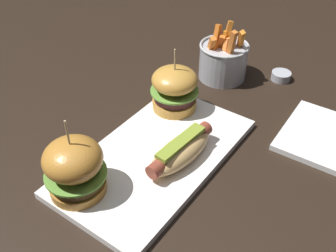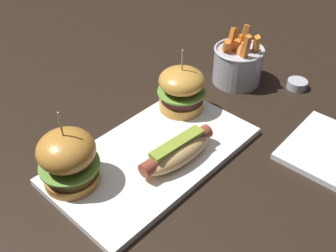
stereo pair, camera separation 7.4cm
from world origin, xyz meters
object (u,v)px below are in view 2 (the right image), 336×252
at_px(platter_main, 154,155).
at_px(slider_right, 182,89).
at_px(slider_left, 68,158).
at_px(hot_dog, 177,151).
at_px(fries_bucket, 238,64).
at_px(sauce_ramekin, 297,84).

xyz_separation_m(platter_main, slider_right, (0.14, 0.06, 0.05)).
bearing_deg(slider_left, hot_dog, -31.69).
bearing_deg(fries_bucket, slider_left, 178.99).
relative_size(hot_dog, sauce_ramekin, 3.49).
height_order(hot_dog, fries_bucket, fries_bucket).
distance_m(platter_main, slider_right, 0.16).
xyz_separation_m(slider_left, fries_bucket, (0.47, -0.01, -0.02)).
relative_size(fries_bucket, sauce_ramekin, 3.08).
bearing_deg(fries_bucket, sauce_ramekin, -59.47).
distance_m(platter_main, fries_bucket, 0.33).
bearing_deg(hot_dog, slider_left, 148.31).
bearing_deg(fries_bucket, slider_right, 176.44).
relative_size(hot_dog, slider_left, 1.10).
bearing_deg(slider_right, sauce_ramekin, -27.39).
height_order(fries_bucket, sauce_ramekin, fries_bucket).
bearing_deg(slider_right, platter_main, -158.35).
bearing_deg(hot_dog, slider_right, 38.81).
relative_size(slider_right, fries_bucket, 0.97).
bearing_deg(sauce_ramekin, slider_left, 166.50).
height_order(platter_main, sauce_ramekin, sauce_ramekin).
bearing_deg(hot_dog, platter_main, 106.16).
bearing_deg(slider_right, fries_bucket, -3.56).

